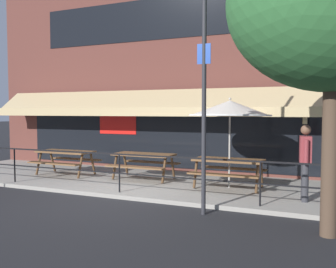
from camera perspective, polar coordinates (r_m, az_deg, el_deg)
ground_plane at (r=9.28m, az=-8.36°, el=-9.73°), size 120.00×120.00×0.00m
patio_deck at (r=10.98m, az=-2.81°, el=-7.37°), size 15.00×4.00×0.10m
restaurant_building at (r=12.92m, az=1.57°, el=10.60°), size 15.00×1.60×7.49m
patio_railing at (r=9.38m, az=-7.43°, el=-4.60°), size 13.84×0.04×0.97m
picnic_table_left at (r=12.28m, az=-15.34°, el=-3.24°), size 1.80×1.42×0.76m
picnic_table_centre at (r=11.11m, az=-3.72°, el=-3.82°), size 1.80×1.42×0.76m
picnic_table_right at (r=9.94m, az=9.19°, el=-4.71°), size 1.80×1.42×0.76m
patio_umbrella_right at (r=9.93m, az=9.41°, el=3.81°), size 2.14×2.14×2.38m
pedestrian_walking at (r=8.92m, az=20.18°, el=-3.53°), size 0.29×0.62×1.71m
street_sign_pole at (r=7.59m, az=5.51°, el=5.03°), size 0.28×0.09×4.52m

